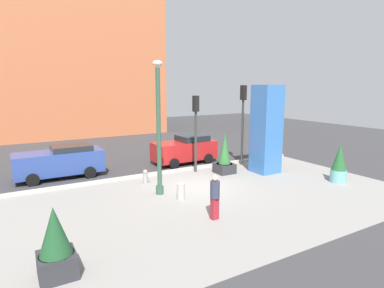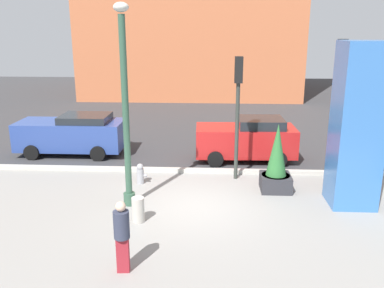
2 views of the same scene
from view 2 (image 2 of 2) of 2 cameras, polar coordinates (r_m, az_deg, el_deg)
name	(u,v)px [view 2 (image 2 of 2)]	position (r m, az deg, el deg)	size (l,w,h in m)	color
ground_plane	(200,165)	(16.81, 1.09, -2.96)	(60.00, 60.00, 0.00)	#38383A
plaza_pavement	(192,238)	(11.31, -0.05, -12.79)	(18.00, 10.00, 0.02)	gray
curb_strip	(199,171)	(15.96, 0.98, -3.70)	(18.00, 0.24, 0.16)	#B7B2A8
lamp_post	(126,113)	(12.45, -9.15, 4.29)	(0.44, 0.44, 6.09)	#335642
art_pillar_blue	(357,126)	(13.44, 21.83, 2.27)	(1.34, 1.34, 5.05)	#3870BC
potted_plant_near_right	(276,163)	(14.26, 11.58, -2.65)	(1.01, 1.01, 2.35)	#2D2D33
fire_hydrant	(140,174)	(14.89, -7.14, -4.10)	(0.36, 0.26, 0.75)	#99999E
concrete_bollard	(138,210)	(12.07, -7.45, -9.00)	(0.36, 0.36, 0.75)	#B2ADA3
traffic_light_corner	(338,89)	(15.25, 19.56, 7.18)	(0.28, 0.42, 5.03)	#333833
traffic_light_far_side	(238,98)	(14.68, 6.35, 6.26)	(0.28, 0.42, 4.45)	#333833
car_far_lane	(247,139)	(17.39, 7.59, 0.69)	(4.15, 2.15, 1.80)	red
car_curb_west	(72,134)	(18.84, -16.19, 1.39)	(4.58, 2.11, 1.77)	#2D4793
pedestrian_on_sidewalk	(122,233)	(9.59, -9.66, -12.05)	(0.39, 0.39, 1.74)	maroon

